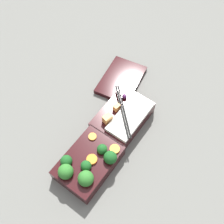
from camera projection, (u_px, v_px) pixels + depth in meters
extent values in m
plane|color=slate|center=(110.00, 144.00, 0.82)|extent=(3.00, 3.00, 0.00)
cube|color=black|center=(89.00, 163.00, 0.76)|extent=(0.19, 0.13, 0.05)
sphere|color=#19511E|center=(102.00, 149.00, 0.75)|extent=(0.03, 0.03, 0.03)
sphere|color=#2D7028|center=(86.00, 178.00, 0.70)|extent=(0.04, 0.04, 0.04)
sphere|color=#19511E|center=(110.00, 157.00, 0.73)|extent=(0.04, 0.04, 0.04)
sphere|color=#19511E|center=(86.00, 166.00, 0.72)|extent=(0.03, 0.03, 0.03)
sphere|color=#19511E|center=(66.00, 161.00, 0.73)|extent=(0.03, 0.03, 0.03)
sphere|color=#2D7028|center=(66.00, 172.00, 0.71)|extent=(0.04, 0.04, 0.04)
cylinder|color=orange|center=(63.00, 171.00, 0.72)|extent=(0.03, 0.03, 0.01)
cylinder|color=orange|center=(92.00, 159.00, 0.74)|extent=(0.04, 0.04, 0.01)
cylinder|color=orange|center=(92.00, 137.00, 0.77)|extent=(0.03, 0.03, 0.01)
cylinder|color=orange|center=(115.00, 149.00, 0.75)|extent=(0.04, 0.04, 0.01)
cube|color=black|center=(123.00, 117.00, 0.84)|extent=(0.19, 0.13, 0.05)
cube|color=white|center=(130.00, 117.00, 0.81)|extent=(0.16, 0.08, 0.01)
cube|color=#F4A356|center=(107.00, 119.00, 0.79)|extent=(0.03, 0.02, 0.03)
cube|color=#F4A356|center=(117.00, 107.00, 0.82)|extent=(0.02, 0.02, 0.02)
sphere|color=#4C1E4C|center=(124.00, 96.00, 0.84)|extent=(0.02, 0.02, 0.02)
cylinder|color=black|center=(124.00, 111.00, 0.81)|extent=(0.14, 0.14, 0.01)
cylinder|color=black|center=(122.00, 111.00, 0.81)|extent=(0.14, 0.14, 0.01)
cube|color=black|center=(121.00, 80.00, 0.94)|extent=(0.20, 0.16, 0.02)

